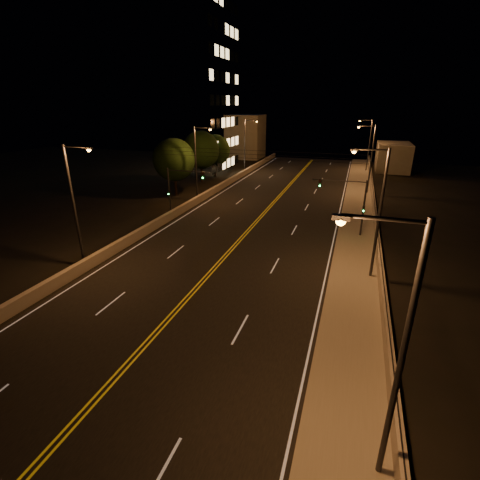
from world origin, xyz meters
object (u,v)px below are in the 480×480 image
(building_tower, at_px, (163,90))
(tree_2, at_px, (215,150))
(streetlight_5, at_px, (197,159))
(tree_0, at_px, (174,160))
(streetlight_1, at_px, (376,208))
(streetlight_4, at_px, (76,200))
(traffic_signal_right, at_px, (353,201))
(streetlight_3, at_px, (368,142))
(streetlight_2, at_px, (370,156))
(streetlight_0, at_px, (394,347))
(streetlight_6, at_px, (246,143))
(traffic_signal_left, at_px, (177,187))
(tree_1, at_px, (201,150))

(building_tower, distance_m, tree_2, 14.80)
(streetlight_5, bearing_deg, tree_0, 159.61)
(streetlight_1, height_order, streetlight_4, same)
(streetlight_4, relative_size, tree_2, 1.31)
(traffic_signal_right, bearing_deg, streetlight_3, 87.60)
(streetlight_2, xyz_separation_m, streetlight_3, (0.00, 18.97, 0.00))
(traffic_signal_right, relative_size, tree_2, 0.78)
(streetlight_0, xyz_separation_m, tree_2, (-25.64, 48.69, -0.90))
(streetlight_6, relative_size, traffic_signal_right, 1.69)
(streetlight_6, bearing_deg, streetlight_4, -90.00)
(streetlight_4, bearing_deg, tree_0, 100.56)
(streetlight_1, xyz_separation_m, building_tower, (-36.32, 35.26, 9.11))
(traffic_signal_right, bearing_deg, streetlight_6, 123.99)
(traffic_signal_left, bearing_deg, streetlight_5, 98.31)
(streetlight_4, distance_m, building_tower, 43.74)
(streetlight_1, height_order, traffic_signal_left, streetlight_1)
(streetlight_5, height_order, traffic_signal_left, streetlight_5)
(streetlight_1, distance_m, streetlight_6, 43.91)
(streetlight_6, bearing_deg, tree_1, -115.03)
(traffic_signal_right, xyz_separation_m, tree_1, (-24.57, 19.47, 1.56))
(tree_0, bearing_deg, streetlight_5, -20.39)
(streetlight_5, height_order, tree_1, streetlight_5)
(streetlight_5, xyz_separation_m, traffic_signal_left, (1.18, -8.07, -1.88))
(streetlight_1, xyz_separation_m, traffic_signal_right, (-1.58, 8.81, -1.88))
(streetlight_3, bearing_deg, tree_0, -132.76)
(tree_2, bearing_deg, streetlight_2, -12.35)
(streetlight_5, distance_m, tree_2, 16.74)
(streetlight_3, height_order, streetlight_4, same)
(streetlight_2, distance_m, tree_1, 26.16)
(streetlight_2, xyz_separation_m, tree_0, (-25.82, -8.95, -0.51))
(streetlight_3, distance_m, traffic_signal_right, 37.69)
(streetlight_1, bearing_deg, tree_1, 132.76)
(streetlight_2, distance_m, streetlight_3, 18.97)
(streetlight_2, distance_m, traffic_signal_left, 27.62)
(streetlight_4, distance_m, tree_0, 23.76)
(streetlight_5, bearing_deg, streetlight_3, 54.00)
(streetlight_4, relative_size, streetlight_6, 1.00)
(streetlight_5, relative_size, traffic_signal_left, 1.69)
(streetlight_4, xyz_separation_m, streetlight_5, (0.00, 21.74, 0.00))
(streetlight_6, distance_m, tree_2, 6.76)
(traffic_signal_left, bearing_deg, streetlight_2, 42.59)
(building_tower, xyz_separation_m, tree_2, (10.68, -2.19, -10.01))
(streetlight_6, bearing_deg, streetlight_1, -60.73)
(streetlight_5, distance_m, traffic_signal_right, 21.55)
(tree_0, bearing_deg, tree_2, 89.30)
(streetlight_5, bearing_deg, tree_1, 112.33)
(traffic_signal_right, height_order, tree_2, tree_2)
(streetlight_3, xyz_separation_m, tree_1, (-26.15, -18.15, -0.32))
(streetlight_3, xyz_separation_m, building_tower, (-36.32, -11.16, 9.11))
(traffic_signal_left, xyz_separation_m, building_tower, (-16.04, 26.45, 10.99))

